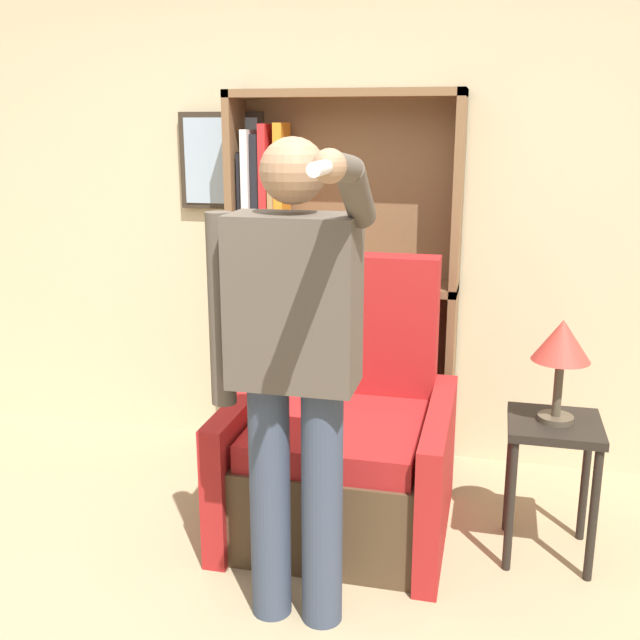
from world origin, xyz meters
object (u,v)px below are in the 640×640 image
object	(u,v)px
armchair	(343,447)
person_standing	(293,359)
bookcase	(314,297)
side_table	(553,450)
table_lamp	(562,346)

from	to	relation	value
armchair	person_standing	xyz separation A→B (m)	(-0.03, -0.74, 0.65)
bookcase	person_standing	xyz separation A→B (m)	(0.28, -1.43, 0.12)
armchair	bookcase	bearing A→B (deg)	114.22
armchair	side_table	distance (m)	0.92
bookcase	table_lamp	xyz separation A→B (m)	(1.22, -0.76, 0.04)
bookcase	armchair	bearing A→B (deg)	-65.78
armchair	table_lamp	xyz separation A→B (m)	(0.91, -0.08, 0.57)
bookcase	side_table	size ratio (longest dim) A/B	3.21
side_table	armchair	bearing A→B (deg)	174.84
bookcase	person_standing	size ratio (longest dim) A/B	1.12
bookcase	side_table	distance (m)	1.50
side_table	bookcase	bearing A→B (deg)	147.84
bookcase	armchair	size ratio (longest dim) A/B	1.63
bookcase	armchair	xyz separation A→B (m)	(0.31, -0.68, -0.53)
person_standing	table_lamp	distance (m)	1.15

